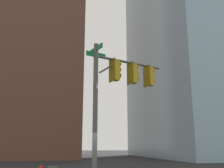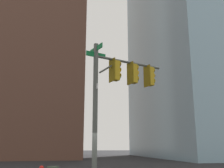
% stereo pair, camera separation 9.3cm
% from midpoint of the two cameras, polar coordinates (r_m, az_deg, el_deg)
% --- Properties ---
extents(signal_pole_assembly, '(4.24, 1.89, 6.75)m').
position_cam_midpoint_polar(signal_pole_assembly, '(12.90, 1.82, -0.42)').
color(signal_pole_assembly, '#4C514C').
rests_on(signal_pole_assembly, ground_plane).
extents(building_brick_nearside, '(19.55, 21.56, 52.24)m').
position_cam_midpoint_polar(building_brick_nearside, '(53.45, -17.71, 14.28)').
color(building_brick_nearside, brown).
rests_on(building_brick_nearside, ground_plane).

